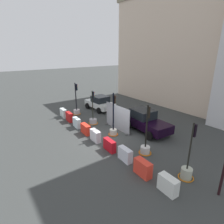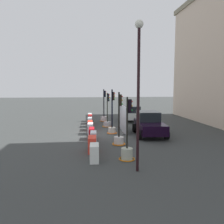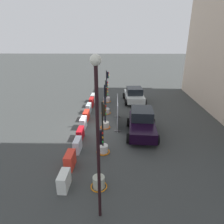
# 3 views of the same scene
# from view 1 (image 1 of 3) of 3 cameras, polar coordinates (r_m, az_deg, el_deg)

# --- Properties ---
(ground_plane) EXTENTS (120.00, 120.00, 0.00)m
(ground_plane) POSITION_cam_1_polar(r_m,az_deg,el_deg) (14.89, -0.51, -7.63)
(ground_plane) COLOR #383B3A
(traffic_light_0) EXTENTS (0.87, 0.87, 3.42)m
(traffic_light_0) POSITION_cam_1_polar(r_m,az_deg,el_deg) (20.18, -10.92, 0.91)
(traffic_light_0) COLOR silver
(traffic_light_0) RESTS_ON ground_plane
(traffic_light_1) EXTENTS (0.91, 0.91, 3.15)m
(traffic_light_1) POSITION_cam_1_polar(r_m,az_deg,el_deg) (17.37, -5.90, -2.22)
(traffic_light_1) COLOR #ACA7AE
(traffic_light_1) RESTS_ON ground_plane
(traffic_light_2) EXTENTS (0.81, 0.81, 3.51)m
(traffic_light_2) POSITION_cam_1_polar(r_m,az_deg,el_deg) (14.94, 0.41, -4.98)
(traffic_light_2) COLOR beige
(traffic_light_2) RESTS_ON ground_plane
(traffic_light_3) EXTENTS (0.86, 0.86, 3.39)m
(traffic_light_3) POSITION_cam_1_polar(r_m,az_deg,el_deg) (12.59, 10.36, -10.34)
(traffic_light_3) COLOR silver
(traffic_light_3) RESTS_ON ground_plane
(traffic_light_4) EXTENTS (0.83, 0.83, 3.23)m
(traffic_light_4) POSITION_cam_1_polar(r_m,az_deg,el_deg) (11.02, 22.31, -16.08)
(traffic_light_4) COLOR #AFB5A1
(traffic_light_4) RESTS_ON ground_plane
(construction_barrier_0) EXTENTS (1.12, 0.44, 0.85)m
(construction_barrier_0) POSITION_cam_1_polar(r_m,az_deg,el_deg) (19.69, -14.84, -0.28)
(construction_barrier_0) COLOR white
(construction_barrier_0) RESTS_ON ground_plane
(construction_barrier_1) EXTENTS (1.07, 0.42, 0.90)m
(construction_barrier_1) POSITION_cam_1_polar(r_m,az_deg,el_deg) (18.29, -13.07, -1.51)
(construction_barrier_1) COLOR red
(construction_barrier_1) RESTS_ON ground_plane
(construction_barrier_2) EXTENTS (1.06, 0.42, 0.87)m
(construction_barrier_2) POSITION_cam_1_polar(r_m,az_deg,el_deg) (16.76, -10.87, -3.28)
(construction_barrier_2) COLOR silver
(construction_barrier_2) RESTS_ON ground_plane
(construction_barrier_3) EXTENTS (1.16, 0.46, 0.80)m
(construction_barrier_3) POSITION_cam_1_polar(r_m,az_deg,el_deg) (15.38, -8.18, -5.30)
(construction_barrier_3) COLOR red
(construction_barrier_3) RESTS_ON ground_plane
(construction_barrier_4) EXTENTS (1.07, 0.46, 0.87)m
(construction_barrier_4) POSITION_cam_1_polar(r_m,az_deg,el_deg) (14.09, -5.17, -7.34)
(construction_barrier_4) COLOR white
(construction_barrier_4) RESTS_ON ground_plane
(construction_barrier_5) EXTENTS (1.12, 0.42, 0.80)m
(construction_barrier_5) POSITION_cam_1_polar(r_m,az_deg,el_deg) (12.80, -0.77, -10.26)
(construction_barrier_5) COLOR red
(construction_barrier_5) RESTS_ON ground_plane
(construction_barrier_6) EXTENTS (1.06, 0.44, 0.85)m
(construction_barrier_6) POSITION_cam_1_polar(r_m,az_deg,el_deg) (11.74, 4.11, -13.04)
(construction_barrier_6) COLOR silver
(construction_barrier_6) RESTS_ON ground_plane
(construction_barrier_7) EXTENTS (1.10, 0.50, 0.90)m
(construction_barrier_7) POSITION_cam_1_polar(r_m,az_deg,el_deg) (10.65, 9.55, -16.80)
(construction_barrier_7) COLOR red
(construction_barrier_7) RESTS_ON ground_plane
(construction_barrier_8) EXTENTS (1.02, 0.49, 0.86)m
(construction_barrier_8) POSITION_cam_1_polar(r_m,az_deg,el_deg) (9.88, 17.03, -20.79)
(construction_barrier_8) COLOR silver
(construction_barrier_8) RESTS_ON ground_plane
(car_white_van) EXTENTS (3.95, 2.35, 1.62)m
(car_white_van) POSITION_cam_1_polar(r_m,az_deg,el_deg) (21.44, -3.75, 2.87)
(car_white_van) COLOR silver
(car_white_van) RESTS_ON ground_plane
(car_black_sedan) EXTENTS (4.39, 2.43, 1.79)m
(car_black_sedan) POSITION_cam_1_polar(r_m,az_deg,el_deg) (15.90, 10.49, -2.76)
(car_black_sedan) COLOR black
(car_black_sedan) RESTS_ON ground_plane
(building_main_facade) EXTENTS (17.45, 7.40, 13.43)m
(building_main_facade) POSITION_cam_1_polar(r_m,az_deg,el_deg) (25.78, 20.97, 17.75)
(building_main_facade) COLOR beige
(building_main_facade) RESTS_ON ground_plane
(site_fence_panel) EXTENTS (3.21, 0.50, 2.16)m
(site_fence_panel) POSITION_cam_1_polar(r_m,az_deg,el_deg) (15.87, 1.65, -1.91)
(site_fence_panel) COLOR #959AA3
(site_fence_panel) RESTS_ON ground_plane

